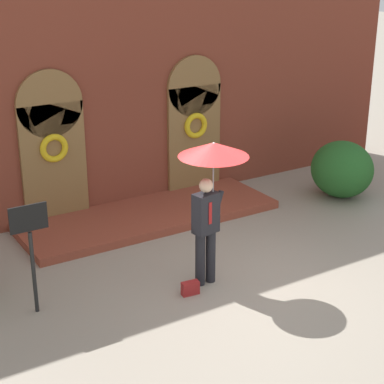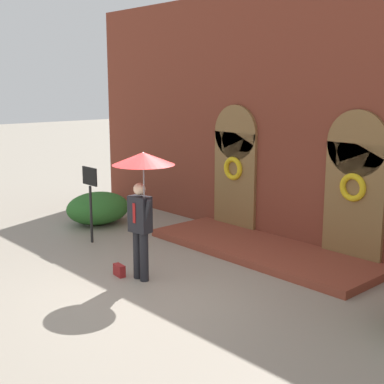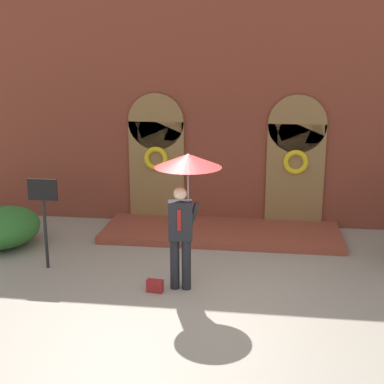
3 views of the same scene
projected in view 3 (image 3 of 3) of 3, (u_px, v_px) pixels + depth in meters
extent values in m
plane|color=gray|center=(206.00, 296.00, 8.92)|extent=(80.00, 80.00, 0.00)
cube|color=brown|center=(227.00, 104.00, 12.23)|extent=(14.00, 0.50, 5.60)
cube|color=brown|center=(157.00, 173.00, 12.57)|extent=(1.30, 0.08, 2.40)
cylinder|color=brown|center=(156.00, 122.00, 12.26)|extent=(1.30, 0.08, 1.30)
cube|color=brown|center=(295.00, 177.00, 12.16)|extent=(1.30, 0.08, 2.40)
cylinder|color=brown|center=(297.00, 124.00, 11.85)|extent=(1.30, 0.08, 1.30)
torus|color=gold|center=(156.00, 159.00, 12.41)|extent=(0.56, 0.12, 0.56)
torus|color=gold|center=(296.00, 162.00, 12.00)|extent=(0.56, 0.12, 0.56)
cube|color=brown|center=(221.00, 232.00, 11.82)|extent=(5.20, 1.80, 0.16)
cylinder|color=black|center=(175.00, 264.00, 9.11)|extent=(0.16, 0.16, 0.90)
cylinder|color=black|center=(186.00, 264.00, 9.09)|extent=(0.16, 0.16, 0.90)
cube|color=black|center=(180.00, 220.00, 8.90)|extent=(0.43, 0.30, 0.66)
cube|color=#A51919|center=(179.00, 220.00, 8.77)|extent=(0.06, 0.02, 0.36)
sphere|color=beige|center=(180.00, 194.00, 8.78)|extent=(0.22, 0.22, 0.22)
cylinder|color=black|center=(193.00, 215.00, 8.85)|extent=(0.22, 0.09, 0.46)
cylinder|color=gray|center=(188.00, 196.00, 8.78)|extent=(0.02, 0.02, 0.98)
cone|color=red|center=(188.00, 161.00, 8.62)|extent=(1.10, 1.10, 0.22)
cone|color=white|center=(188.00, 160.00, 8.62)|extent=(0.61, 0.60, 0.20)
cube|color=maroon|center=(155.00, 286.00, 9.05)|extent=(0.29, 0.15, 0.22)
cylinder|color=black|center=(46.00, 235.00, 9.95)|extent=(0.06, 0.06, 1.30)
cube|color=black|center=(42.00, 190.00, 9.73)|extent=(0.56, 0.03, 0.40)
ellipsoid|color=#2D6B28|center=(5.00, 227.00, 11.15)|extent=(1.40, 1.65, 0.81)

